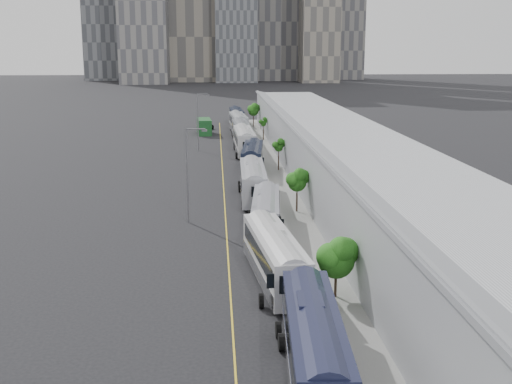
{
  "coord_description": "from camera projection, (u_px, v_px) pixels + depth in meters",
  "views": [
    {
      "loc": [
        -2.35,
        -9.29,
        16.54
      ],
      "look_at": [
        1.43,
        50.62,
        3.0
      ],
      "focal_mm": 45.0,
      "sensor_mm": 36.0,
      "label": 1
    }
  ],
  "objects": [
    {
      "name": "sidewalk",
      "position": [
        326.0,
        209.0,
        66.91
      ],
      "size": [
        10.0,
        170.0,
        0.12
      ],
      "primitive_type": "cube",
      "color": "gray",
      "rests_on": "ground"
    },
    {
      "name": "lane_line",
      "position": [
        225.0,
        211.0,
        66.28
      ],
      "size": [
        0.12,
        160.0,
        0.02
      ],
      "primitive_type": "cube",
      "color": "gold",
      "rests_on": "ground"
    },
    {
      "name": "depot",
      "position": [
        365.0,
        176.0,
        66.4
      ],
      "size": [
        12.45,
        160.4,
        7.2
      ],
      "color": "gray",
      "rests_on": "ground"
    },
    {
      "name": "bus_1",
      "position": [
        314.0,
        351.0,
        32.29
      ],
      "size": [
        3.44,
        13.24,
        3.83
      ],
      "rotation": [
        0.0,
        0.0,
        -0.06
      ],
      "color": "#161933",
      "rests_on": "ground"
    },
    {
      "name": "bus_2",
      "position": [
        275.0,
        261.0,
        45.94
      ],
      "size": [
        3.91,
        13.08,
        3.77
      ],
      "rotation": [
        0.0,
        0.0,
        0.1
      ],
      "color": "silver",
      "rests_on": "ground"
    },
    {
      "name": "bus_3",
      "position": [
        266.0,
        216.0,
        58.71
      ],
      "size": [
        3.53,
        12.15,
        3.5
      ],
      "rotation": [
        0.0,
        0.0,
        -0.09
      ],
      "color": "gray",
      "rests_on": "ground"
    },
    {
      "name": "bus_4",
      "position": [
        253.0,
        184.0,
        71.45
      ],
      "size": [
        3.01,
        13.32,
        3.88
      ],
      "rotation": [
        0.0,
        0.0,
        -0.02
      ],
      "color": "#A3A4AC",
      "rests_on": "ground"
    },
    {
      "name": "bus_5",
      "position": [
        253.0,
        160.0,
        87.52
      ],
      "size": [
        3.78,
        12.98,
        3.74
      ],
      "rotation": [
        0.0,
        0.0,
        -0.1
      ],
      "color": "black",
      "rests_on": "ground"
    },
    {
      "name": "bus_6",
      "position": [
        244.0,
        143.0,
        102.09
      ],
      "size": [
        3.1,
        14.02,
        4.08
      ],
      "rotation": [
        0.0,
        0.0,
        0.02
      ],
      "color": "silver",
      "rests_on": "ground"
    },
    {
      "name": "bus_7",
      "position": [
        241.0,
        133.0,
        115.59
      ],
      "size": [
        2.96,
        12.79,
        3.72
      ],
      "rotation": [
        0.0,
        0.0,
        0.03
      ],
      "color": "gray",
      "rests_on": "ground"
    },
    {
      "name": "bus_8",
      "position": [
        238.0,
        125.0,
        126.98
      ],
      "size": [
        3.49,
        13.53,
        3.92
      ],
      "rotation": [
        0.0,
        0.0,
        0.06
      ],
      "color": "#9DA1A7",
      "rests_on": "ground"
    },
    {
      "name": "bus_9",
      "position": [
        237.0,
        118.0,
        140.58
      ],
      "size": [
        2.94,
        12.48,
        3.63
      ],
      "rotation": [
        0.0,
        0.0,
        0.03
      ],
      "color": "black",
      "rests_on": "ground"
    },
    {
      "name": "tree_1",
      "position": [
        336.0,
        255.0,
        42.68
      ],
      "size": [
        2.48,
        2.48,
        4.3
      ],
      "color": "black",
      "rests_on": "ground"
    },
    {
      "name": "tree_2",
      "position": [
        297.0,
        180.0,
        65.09
      ],
      "size": [
        1.92,
        1.92,
        4.42
      ],
      "color": "black",
      "rests_on": "ground"
    },
    {
      "name": "tree_3",
      "position": [
        279.0,
        147.0,
        87.44
      ],
      "size": [
        1.23,
        1.23,
        4.07
      ],
      "color": "black",
      "rests_on": "ground"
    },
    {
      "name": "tree_4",
      "position": [
        263.0,
        123.0,
        116.15
      ],
      "size": [
        1.03,
        1.03,
        3.78
      ],
      "color": "black",
      "rests_on": "ground"
    },
    {
      "name": "tree_5",
      "position": [
        253.0,
        109.0,
        135.75
      ],
      "size": [
        2.23,
        2.23,
        4.95
      ],
      "color": "black",
      "rests_on": "ground"
    },
    {
      "name": "street_lamp_near",
      "position": [
        189.0,
        169.0,
        60.96
      ],
      "size": [
        2.04,
        0.22,
        9.18
      ],
      "color": "#59595E",
      "rests_on": "ground"
    },
    {
      "name": "street_lamp_far",
      "position": [
        199.0,
        118.0,
        104.12
      ],
      "size": [
        2.04,
        0.22,
        9.31
      ],
      "color": "#59595E",
      "rests_on": "ground"
    },
    {
      "name": "shipping_container",
      "position": [
        204.0,
        127.0,
        125.14
      ],
      "size": [
        3.06,
        7.08,
        2.98
      ],
      "primitive_type": "cube",
      "rotation": [
        0.0,
        0.0,
        0.08
      ],
      "color": "#14421C",
      "rests_on": "ground"
    },
    {
      "name": "suv",
      "position": [
        206.0,
        125.0,
        133.64
      ],
      "size": [
        3.87,
        5.53,
        1.4
      ],
      "primitive_type": "imported",
      "rotation": [
        0.0,
        0.0,
        0.34
      ],
      "color": "black",
      "rests_on": "ground"
    }
  ]
}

